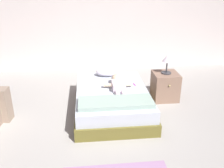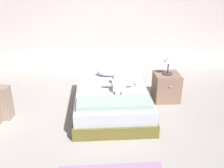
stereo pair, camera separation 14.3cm
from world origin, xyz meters
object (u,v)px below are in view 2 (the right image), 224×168
baby (118,84)px  nightstand (166,87)px  toothbrush (134,84)px  lamp (169,61)px  bed (112,100)px  pillow (110,72)px

baby → nightstand: baby is taller
toothbrush → nightstand: size_ratio=0.30×
nightstand → lamp: 0.49m
bed → toothbrush: toothbrush is taller
pillow → nightstand: bearing=-16.7°
baby → lamp: size_ratio=1.91×
bed → lamp: 1.20m
toothbrush → lamp: bearing=14.0°
toothbrush → baby: bearing=-159.6°
baby → lamp: (0.90, 0.26, 0.29)m
bed → baby: size_ratio=2.67×
baby → pillow: bearing=100.6°
bed → baby: bearing=36.6°
baby → lamp: bearing=16.1°
bed → lamp: lamp is taller
baby → toothbrush: (0.29, 0.11, -0.06)m
baby → nightstand: bearing=16.1°
baby → bed: bearing=-143.4°
baby → toothbrush: 0.32m
bed → baby: (0.11, 0.08, 0.26)m
pillow → lamp: lamp is taller
pillow → lamp: (1.01, -0.30, 0.28)m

